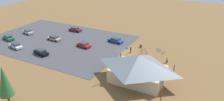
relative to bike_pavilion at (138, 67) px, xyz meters
name	(u,v)px	position (x,y,z in m)	size (l,w,h in m)	color
ground	(127,52)	(8.01, -12.35, -3.28)	(160.00, 160.00, 0.00)	brown
parking_lot_asphalt	(58,40)	(30.41, -10.27, -3.25)	(42.83, 30.10, 0.05)	#424247
bike_pavilion	(138,67)	(0.00, 0.00, 0.00)	(13.13, 10.12, 5.90)	#C6B28E
trash_bin	(141,46)	(5.66, -17.06, -2.83)	(0.60, 0.60, 0.90)	brown
lot_sign	(127,50)	(7.29, -10.64, -1.87)	(0.56, 0.08, 2.20)	#99999E
pine_mideast	(4,81)	(17.74, 18.00, 1.39)	(2.59, 2.59, 7.54)	brown
bicycle_green_yard_right	(163,53)	(-1.32, -15.47, -2.90)	(0.73, 1.63, 0.85)	black
bicycle_white_by_bin	(119,58)	(7.76, -7.19, -2.93)	(1.50, 0.72, 0.77)	black
bicycle_yellow_lone_east	(147,53)	(2.66, -13.56, -2.92)	(0.75, 1.50, 0.78)	black
bicycle_blue_yard_left	(150,58)	(0.97, -11.09, -2.92)	(1.65, 0.51, 0.82)	black
bicycle_silver_edge_south	(141,53)	(4.04, -12.52, -2.91)	(1.10, 1.35, 0.81)	black
bicycle_teal_back_row	(159,50)	(0.32, -16.85, -2.92)	(1.62, 0.77, 0.79)	black
bicycle_purple_lone_west	(131,58)	(5.15, -8.44, -2.94)	(1.61, 0.61, 0.77)	black
bicycle_red_near_porch	(143,50)	(4.17, -14.96, -2.90)	(1.73, 0.63, 0.88)	black
car_tan_end_stall	(54,38)	(31.64, -9.94, -2.57)	(4.79, 2.12, 1.32)	tan
car_black_aisle_side	(41,52)	(27.62, -0.19, -2.50)	(4.86, 2.68, 1.49)	black
car_silver_front_row	(28,32)	(43.47, -10.55, -2.57)	(4.55, 2.71, 1.32)	#BCBCC1
car_blue_mid_lot	(115,40)	(13.86, -17.13, -2.54)	(4.92, 2.45, 1.39)	#1E42B2
car_maroon_by_curb	(75,29)	(30.91, -19.97, -2.53)	(4.51, 2.02, 1.41)	maroon
car_green_second_row	(8,37)	(44.73, -3.78, -2.54)	(4.97, 3.10, 1.39)	#1E6B3D
car_white_back_corner	(16,45)	(37.29, -0.26, -2.53)	(5.02, 2.81, 1.42)	white
car_red_inner_stall	(84,45)	(20.38, -9.70, -2.57)	(4.56, 2.59, 1.32)	red
visitor_crossing_yard	(167,59)	(-3.45, -11.00, -2.38)	(0.40, 0.38, 1.71)	#2D3347
visitor_by_pavilion	(131,49)	(6.86, -12.38, -2.32)	(0.36, 0.37, 1.82)	#2D3347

